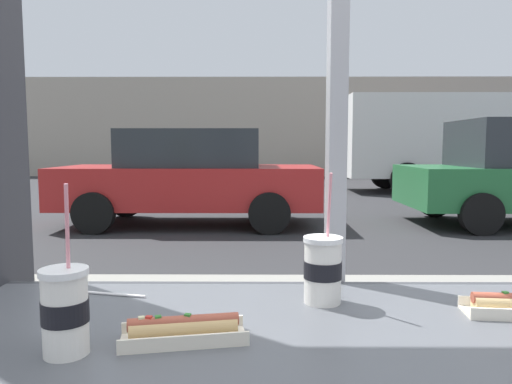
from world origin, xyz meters
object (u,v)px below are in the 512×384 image
(soda_cup_right, at_px, (323,269))
(parked_car_red, at_px, (190,176))
(hotdog_tray_far, at_px, (184,329))
(pedestrian, at_px, (4,181))
(soda_cup_left, at_px, (65,310))
(box_truck, at_px, (448,140))

(soda_cup_right, height_order, parked_car_red, parked_car_red)
(hotdog_tray_far, relative_size, pedestrian, 0.16)
(soda_cup_left, distance_m, box_truck, 14.34)
(soda_cup_left, xyz_separation_m, soda_cup_right, (0.51, 0.29, 0.00))
(soda_cup_right, height_order, hotdog_tray_far, soda_cup_right)
(soda_cup_left, height_order, parked_car_red, parked_car_red)
(box_truck, bearing_deg, soda_cup_left, -114.20)
(soda_cup_left, height_order, pedestrian, pedestrian)
(hotdog_tray_far, xyz_separation_m, parked_car_red, (-1.02, 7.06, -0.14))
(soda_cup_left, xyz_separation_m, pedestrian, (-1.46, 2.49, 0.05))
(hotdog_tray_far, height_order, box_truck, box_truck)
(soda_cup_right, distance_m, pedestrian, 2.95)
(soda_cup_right, xyz_separation_m, pedestrian, (-1.96, 2.20, 0.05))
(soda_cup_left, distance_m, hotdog_tray_far, 0.22)
(parked_car_red, relative_size, box_truck, 0.69)
(parked_car_red, distance_m, box_truck, 8.98)
(soda_cup_left, xyz_separation_m, box_truck, (5.88, 13.08, 0.51))
(parked_car_red, bearing_deg, pedestrian, -97.91)
(box_truck, bearing_deg, soda_cup_right, -112.78)
(soda_cup_left, xyz_separation_m, hotdog_tray_far, (0.21, 0.06, -0.06))
(soda_cup_left, height_order, hotdog_tray_far, soda_cup_left)
(soda_cup_right, relative_size, pedestrian, 0.20)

